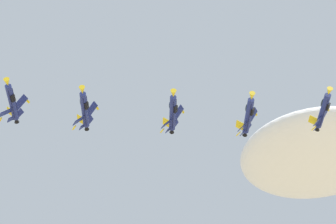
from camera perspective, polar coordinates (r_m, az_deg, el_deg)
The scene contains 6 objects.
cloud_high_distant at distance 309.82m, azimuth 14.96°, elevation -4.32°, with size 81.86×69.32×25.91m, color white.
fighter_jet_lead at distance 156.64m, azimuth 15.64°, elevation 0.18°, with size 6.73×15.79×8.28m.
fighter_jet_left_wing at distance 148.86m, azimuth 8.25°, elevation -0.33°, with size 6.74×15.79×8.28m.
fighter_jet_right_wing at distance 149.04m, azimuth 0.47°, elevation -0.05°, with size 6.80×15.79×8.18m.
fighter_jet_left_outer at distance 150.08m, azimuth -8.56°, elevation 0.28°, with size 6.76×15.79×8.37m.
fighter_jet_right_outer at distance 153.70m, azimuth -15.72°, elevation 1.02°, with size 7.02×15.79×7.94m.
Camera 1 is at (-4.96, -3.45, 1.86)m, focal length 59.43 mm.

